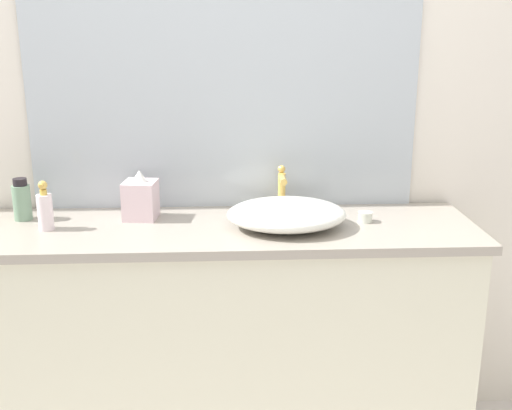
{
  "coord_description": "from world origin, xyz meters",
  "views": [
    {
      "loc": [
        -0.02,
        -1.64,
        1.59
      ],
      "look_at": [
        0.09,
        0.42,
        0.99
      ],
      "focal_mm": 44.22,
      "sensor_mm": 36.0,
      "label": 1
    }
  ],
  "objects_px": {
    "soap_dispenser": "(45,209)",
    "candle_jar": "(365,217)",
    "tissue_box": "(141,198)",
    "sink_basin": "(287,214)",
    "lotion_bottle": "(22,200)"
  },
  "relations": [
    {
      "from": "lotion_bottle",
      "to": "tissue_box",
      "type": "xyz_separation_m",
      "value": [
        0.42,
        -0.01,
        0.01
      ]
    },
    {
      "from": "sink_basin",
      "to": "tissue_box",
      "type": "relative_size",
      "value": 2.31
    },
    {
      "from": "sink_basin",
      "to": "lotion_bottle",
      "type": "distance_m",
      "value": 0.94
    },
    {
      "from": "sink_basin",
      "to": "candle_jar",
      "type": "relative_size",
      "value": 8.02
    },
    {
      "from": "soap_dispenser",
      "to": "candle_jar",
      "type": "height_order",
      "value": "soap_dispenser"
    },
    {
      "from": "candle_jar",
      "to": "tissue_box",
      "type": "bearing_deg",
      "value": 174.16
    },
    {
      "from": "tissue_box",
      "to": "candle_jar",
      "type": "relative_size",
      "value": 3.47
    },
    {
      "from": "lotion_bottle",
      "to": "sink_basin",
      "type": "bearing_deg",
      "value": -8.15
    },
    {
      "from": "soap_dispenser",
      "to": "tissue_box",
      "type": "height_order",
      "value": "tissue_box"
    },
    {
      "from": "soap_dispenser",
      "to": "tissue_box",
      "type": "distance_m",
      "value": 0.33
    },
    {
      "from": "sink_basin",
      "to": "tissue_box",
      "type": "distance_m",
      "value": 0.53
    },
    {
      "from": "tissue_box",
      "to": "lotion_bottle",
      "type": "bearing_deg",
      "value": 179.02
    },
    {
      "from": "soap_dispenser",
      "to": "lotion_bottle",
      "type": "xyz_separation_m",
      "value": [
        -0.11,
        0.12,
        -0.0
      ]
    },
    {
      "from": "lotion_bottle",
      "to": "candle_jar",
      "type": "xyz_separation_m",
      "value": [
        1.21,
        -0.09,
        -0.05
      ]
    },
    {
      "from": "tissue_box",
      "to": "candle_jar",
      "type": "height_order",
      "value": "tissue_box"
    }
  ]
}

